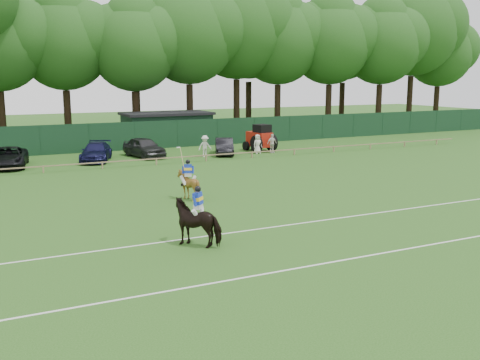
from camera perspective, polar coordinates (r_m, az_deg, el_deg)
ground at (r=25.42m, az=2.00°, el=-4.31°), size 160.00×160.00×0.00m
horse_dark at (r=22.01m, az=-4.26°, el=-4.27°), size 2.18×2.21×1.80m
horse_chestnut at (r=30.05m, az=-5.28°, el=-0.49°), size 1.74×1.82×1.57m
suv_black at (r=43.58m, az=-22.46°, el=2.13°), size 3.28×5.56×1.45m
sedan_navy at (r=44.67m, az=-14.41°, el=2.77°), size 3.61×5.29×1.42m
hatch_grey at (r=46.13m, az=-9.71°, el=3.30°), size 2.79×4.97×1.60m
estate_black at (r=46.95m, az=-1.61°, el=3.43°), size 2.92×4.38×1.37m
spectator_left at (r=45.61m, az=-3.58°, el=3.45°), size 1.14×0.66×1.75m
spectator_mid at (r=48.02m, az=3.26°, el=3.74°), size 1.00×0.52×1.63m
spectator_right at (r=47.56m, az=1.80°, el=3.68°), size 0.82×0.55×1.62m
rider_dark at (r=21.81m, az=-4.26°, el=-2.28°), size 0.77×0.75×1.41m
rider_chestnut at (r=29.91m, az=-5.31°, el=0.86°), size 0.90×0.78×2.05m
pitch_lines at (r=22.52m, az=6.25°, el=-6.33°), size 60.00×5.10×0.01m
pitch_rail at (r=41.74m, az=-9.81°, el=2.05°), size 62.10×0.10×0.50m
perimeter_fence at (r=50.27m, az=-12.79°, el=4.30°), size 92.08×0.08×2.50m
utility_shed at (r=54.78m, az=-7.43°, el=5.27°), size 8.40×4.40×3.04m
tree_row at (r=58.60m, az=-12.71°, el=3.93°), size 96.00×12.00×21.00m
tractor at (r=49.15m, az=2.08°, el=4.25°), size 2.24×3.02×2.34m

